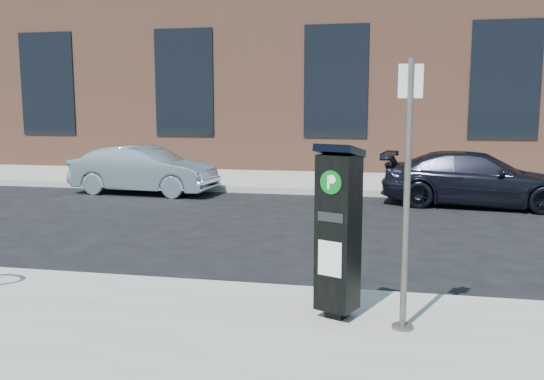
% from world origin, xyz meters
% --- Properties ---
extents(ground, '(120.00, 120.00, 0.00)m').
position_xyz_m(ground, '(0.00, 0.00, 0.00)').
color(ground, black).
rests_on(ground, ground).
extents(sidewalk_far, '(60.00, 12.00, 0.15)m').
position_xyz_m(sidewalk_far, '(0.00, 14.00, 0.07)').
color(sidewalk_far, gray).
rests_on(sidewalk_far, ground).
extents(curb_near, '(60.00, 0.12, 0.16)m').
position_xyz_m(curb_near, '(0.00, -0.02, 0.07)').
color(curb_near, '#9E9B93').
rests_on(curb_near, ground).
extents(curb_far, '(60.00, 0.12, 0.16)m').
position_xyz_m(curb_far, '(0.00, 8.02, 0.07)').
color(curb_far, '#9E9B93').
rests_on(curb_far, ground).
extents(building, '(28.00, 10.05, 8.25)m').
position_xyz_m(building, '(-0.00, 17.00, 4.15)').
color(building, brown).
rests_on(building, ground).
extents(parking_kiosk, '(0.50, 0.47, 1.71)m').
position_xyz_m(parking_kiosk, '(1.23, -0.87, 1.03)').
color(parking_kiosk, black).
rests_on(parking_kiosk, sidewalk_near).
extents(sign_pole, '(0.22, 0.20, 2.48)m').
position_xyz_m(sign_pole, '(1.86, -1.04, 1.38)').
color(sign_pole, '#504A47').
rests_on(sign_pole, sidewalk_near).
extents(car_silver, '(3.81, 1.59, 1.23)m').
position_xyz_m(car_silver, '(-4.44, 7.37, 0.61)').
color(car_silver, '#8BA4B1').
rests_on(car_silver, ground).
extents(car_dark, '(4.35, 2.18, 1.21)m').
position_xyz_m(car_dark, '(3.63, 7.10, 0.61)').
color(car_dark, black).
rests_on(car_dark, ground).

